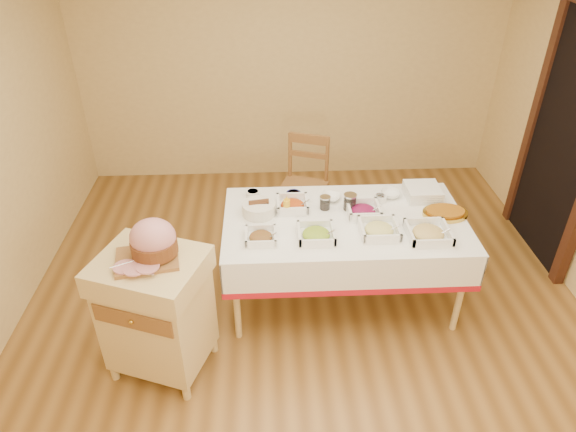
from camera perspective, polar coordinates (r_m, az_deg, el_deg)
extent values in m
plane|color=brown|center=(4.09, 2.04, -11.70)|extent=(5.00, 5.00, 0.00)
plane|color=#D6B773|center=(5.63, 0.24, 16.69)|extent=(4.50, 0.00, 4.50)
cube|color=black|center=(4.90, 28.33, 7.01)|extent=(0.06, 0.90, 2.10)
cube|color=#3C1D13|center=(5.29, 25.72, 9.46)|extent=(0.08, 0.10, 2.10)
cube|color=#DABC77|center=(3.90, 6.31, -0.68)|extent=(1.80, 1.00, 0.04)
cylinder|color=#DABC77|center=(3.76, -5.74, -9.35)|extent=(0.05, 0.05, 0.71)
cylinder|color=#DABC77|center=(4.42, -5.34, -2.01)|extent=(0.05, 0.05, 0.71)
cylinder|color=#DABC77|center=(4.01, 18.63, -8.15)|extent=(0.05, 0.05, 0.71)
cylinder|color=#DABC77|center=(4.63, 15.37, -1.39)|extent=(0.05, 0.05, 0.71)
cube|color=white|center=(3.88, 6.33, -0.38)|extent=(1.82, 1.02, 0.01)
cube|color=#DABC77|center=(3.60, -14.21, -10.99)|extent=(0.75, 0.68, 0.65)
cube|color=#DABC77|center=(3.34, -15.15, -5.89)|extent=(0.80, 0.74, 0.16)
cube|color=brown|center=(3.27, -15.45, -11.31)|extent=(0.52, 0.20, 0.13)
sphere|color=gold|center=(3.26, -15.49, -11.44)|extent=(0.03, 0.03, 0.03)
cylinder|color=#DABC77|center=(3.79, -18.18, -17.37)|extent=(0.05, 0.05, 0.11)
cylinder|color=#DABC77|center=(4.07, -16.82, -12.70)|extent=(0.05, 0.05, 0.11)
cylinder|color=#DABC77|center=(3.68, -9.58, -17.67)|extent=(0.05, 0.05, 0.11)
cylinder|color=#DABC77|center=(3.97, -8.98, -12.81)|extent=(0.05, 0.05, 0.11)
cube|color=brown|center=(4.84, 1.70, 3.10)|extent=(0.53, 0.52, 0.03)
cylinder|color=brown|center=(4.86, -0.95, -0.08)|extent=(0.04, 0.04, 0.45)
cylinder|color=brown|center=(5.16, 0.22, 2.02)|extent=(0.04, 0.04, 0.45)
cylinder|color=brown|center=(4.79, 3.19, -0.74)|extent=(0.04, 0.04, 0.45)
cylinder|color=brown|center=(5.08, 4.14, 1.43)|extent=(0.04, 0.04, 0.45)
cylinder|color=brown|center=(4.93, 0.24, 6.67)|extent=(0.04, 0.04, 0.48)
cylinder|color=brown|center=(4.86, 4.36, 6.12)|extent=(0.04, 0.04, 0.48)
cube|color=brown|center=(4.81, 2.33, 8.54)|extent=(0.37, 0.15, 0.09)
cube|color=brown|center=(3.28, -15.38, -4.62)|extent=(0.38, 0.30, 0.02)
ellipsoid|color=tan|center=(3.22, -14.79, -2.32)|extent=(0.28, 0.25, 0.24)
cylinder|color=brown|center=(3.26, -14.63, -3.26)|extent=(0.29, 0.29, 0.09)
cube|color=silver|center=(3.17, -16.74, -6.02)|extent=(0.24, 0.11, 0.00)
cylinder|color=silver|center=(3.25, -16.87, -4.83)|extent=(0.27, 0.08, 0.01)
cube|color=white|center=(3.63, -3.03, -2.61)|extent=(0.22, 0.22, 0.01)
ellipsoid|color=maroon|center=(3.62, -3.04, -2.34)|extent=(0.17, 0.17, 0.06)
cylinder|color=silver|center=(3.60, -2.28, -2.47)|extent=(0.13, 0.01, 0.10)
cube|color=white|center=(3.65, 3.14, -2.35)|extent=(0.26, 0.26, 0.01)
ellipsoid|color=yellow|center=(3.64, 3.15, -2.03)|extent=(0.20, 0.20, 0.07)
cylinder|color=silver|center=(3.62, 4.09, -2.21)|extent=(0.14, 0.01, 0.11)
cube|color=white|center=(3.75, 10.05, -1.83)|extent=(0.27, 0.27, 0.02)
ellipsoid|color=#D9D374|center=(3.74, 10.09, -1.50)|extent=(0.21, 0.21, 0.07)
cylinder|color=silver|center=(3.73, 11.08, -1.68)|extent=(0.15, 0.01, 0.11)
cube|color=white|center=(3.79, 15.26, -2.17)|extent=(0.29, 0.29, 0.02)
ellipsoid|color=tan|center=(3.77, 15.32, -1.83)|extent=(0.22, 0.22, 0.08)
cylinder|color=silver|center=(3.77, 16.39, -2.03)|extent=(0.15, 0.01, 0.11)
cube|color=white|center=(3.97, 0.49, 0.93)|extent=(0.24, 0.24, 0.02)
ellipsoid|color=#B9420D|center=(3.96, 0.50, 1.22)|extent=(0.18, 0.18, 0.06)
cylinder|color=silver|center=(3.94, 1.28, 1.13)|extent=(0.16, 0.01, 0.12)
cube|color=white|center=(3.95, 8.34, 0.30)|extent=(0.24, 0.24, 0.02)
ellipsoid|color=maroon|center=(3.94, 8.36, 0.60)|extent=(0.19, 0.19, 0.07)
cylinder|color=silver|center=(3.92, 9.20, 0.50)|extent=(0.16, 0.01, 0.12)
cylinder|color=white|center=(4.14, -3.91, 2.49)|extent=(0.11, 0.11, 0.05)
cylinder|color=black|center=(4.13, -3.92, 2.68)|extent=(0.09, 0.09, 0.02)
cylinder|color=navy|center=(4.11, 0.62, 2.34)|extent=(0.12, 0.12, 0.05)
cylinder|color=maroon|center=(4.10, 0.62, 2.53)|extent=(0.09, 0.09, 0.02)
cylinder|color=white|center=(4.13, 10.24, 1.98)|extent=(0.10, 0.10, 0.05)
cylinder|color=#B9420D|center=(4.12, 10.26, 2.17)|extent=(0.08, 0.08, 0.02)
imported|color=white|center=(4.10, 4.74, 2.09)|extent=(0.21, 0.21, 0.04)
imported|color=white|center=(4.21, 11.33, 2.42)|extent=(0.19, 0.19, 0.05)
cylinder|color=silver|center=(3.96, 4.13, 1.42)|extent=(0.08, 0.08, 0.10)
cylinder|color=silver|center=(3.94, 4.16, 2.09)|extent=(0.08, 0.08, 0.01)
cylinder|color=black|center=(3.97, 4.12, 1.26)|extent=(0.07, 0.07, 0.07)
cylinder|color=silver|center=(3.97, 6.89, 1.49)|extent=(0.10, 0.10, 0.12)
cylinder|color=silver|center=(3.94, 6.95, 2.29)|extent=(0.10, 0.10, 0.01)
cylinder|color=black|center=(3.98, 6.87, 1.29)|extent=(0.08, 0.08, 0.09)
cylinder|color=gold|center=(3.87, -0.15, 0.96)|extent=(0.05, 0.05, 0.13)
cone|color=gold|center=(3.83, -0.15, 2.00)|extent=(0.03, 0.03, 0.03)
cylinder|color=white|center=(3.90, -3.24, 0.80)|extent=(0.26, 0.26, 0.09)
cube|color=white|center=(4.26, 14.63, 2.11)|extent=(0.27, 0.27, 0.01)
cube|color=white|center=(4.25, 14.66, 2.30)|extent=(0.27, 0.27, 0.01)
cube|color=white|center=(4.24, 14.70, 2.49)|extent=(0.27, 0.27, 0.01)
cube|color=white|center=(4.24, 14.73, 2.69)|extent=(0.27, 0.27, 0.01)
cube|color=white|center=(4.23, 14.76, 2.88)|extent=(0.27, 0.27, 0.01)
cube|color=white|center=(4.22, 14.79, 3.08)|extent=(0.27, 0.27, 0.01)
ellipsoid|color=gold|center=(4.07, 17.05, 0.28)|extent=(0.34, 0.25, 0.03)
ellipsoid|color=#9A5910|center=(4.07, 17.07, 0.43)|extent=(0.29, 0.21, 0.04)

